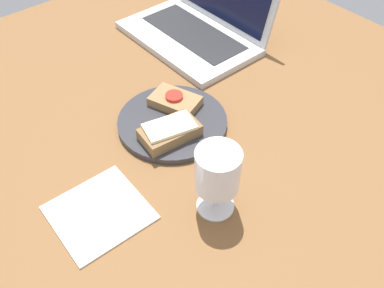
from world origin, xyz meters
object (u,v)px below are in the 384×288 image
(wine_glass, at_px, (217,172))
(laptop, at_px, (199,23))
(napkin, at_px, (99,213))
(sandwich_with_cheese, at_px, (169,130))
(sandwich_with_tomato, at_px, (175,101))
(plate, at_px, (172,122))

(wine_glass, xyz_separation_m, laptop, (-0.44, 0.34, -0.05))
(wine_glass, xyz_separation_m, napkin, (-0.12, -0.17, -0.09))
(wine_glass, bearing_deg, sandwich_with_cheese, 167.82)
(wine_glass, bearing_deg, laptop, 142.04)
(napkin, bearing_deg, laptop, 122.20)
(sandwich_with_cheese, bearing_deg, sandwich_with_tomato, 133.95)
(sandwich_with_tomato, bearing_deg, laptop, 129.30)
(plate, distance_m, laptop, 0.35)
(sandwich_with_cheese, xyz_separation_m, laptop, (-0.26, 0.31, 0.01))
(laptop, bearing_deg, sandwich_with_tomato, -50.70)
(plate, bearing_deg, napkin, -68.46)
(plate, relative_size, napkin, 1.48)
(sandwich_with_tomato, height_order, napkin, sandwich_with_tomato)
(sandwich_with_tomato, bearing_deg, wine_glass, -23.67)
(laptop, height_order, napkin, laptop)
(laptop, distance_m, napkin, 0.60)
(sandwich_with_cheese, distance_m, wine_glass, 0.20)
(napkin, bearing_deg, sandwich_with_cheese, 106.57)
(sandwich_with_tomato, xyz_separation_m, laptop, (-0.19, 0.24, 0.01))
(plate, distance_m, sandwich_with_cheese, 0.05)
(laptop, bearing_deg, napkin, -57.80)
(sandwich_with_tomato, distance_m, napkin, 0.30)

